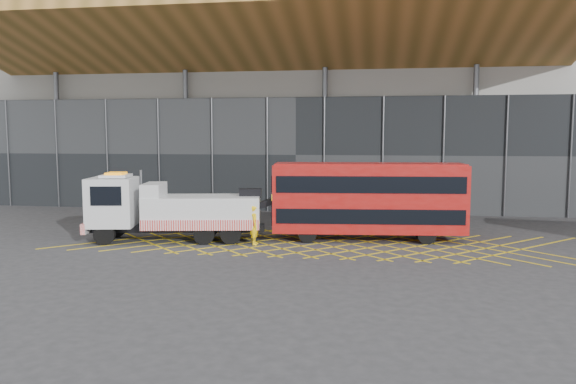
# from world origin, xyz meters

# --- Properties ---
(ground_plane) EXTENTS (120.00, 120.00, 0.00)m
(ground_plane) POSITION_xyz_m (0.00, 0.00, 0.00)
(ground_plane) COLOR #2D2D2F
(road_markings) EXTENTS (26.36, 7.16, 0.01)m
(road_markings) POSITION_xyz_m (4.80, 0.00, 0.01)
(road_markings) COLOR gold
(road_markings) RESTS_ON ground_plane
(construction_building) EXTENTS (55.00, 23.97, 18.00)m
(construction_building) POSITION_xyz_m (1.92, 18.40, 8.98)
(construction_building) COLOR #959690
(construction_building) RESTS_ON ground_plane
(recovery_truck) EXTENTS (10.30, 3.93, 3.57)m
(recovery_truck) POSITION_xyz_m (-2.83, -0.52, 1.65)
(recovery_truck) COLOR black
(recovery_truck) RESTS_ON ground_plane
(bus_towed) EXTENTS (9.90, 3.17, 3.96)m
(bus_towed) POSITION_xyz_m (7.19, 1.32, 2.20)
(bus_towed) COLOR #9E0F0C
(bus_towed) RESTS_ON ground_plane
(worker) EXTENTS (0.53, 0.75, 1.96)m
(worker) POSITION_xyz_m (1.71, -0.76, 0.98)
(worker) COLOR yellow
(worker) RESTS_ON ground_plane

